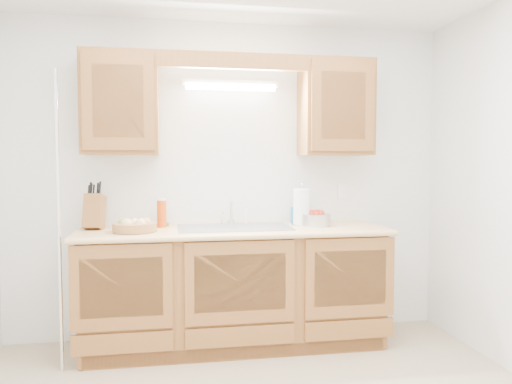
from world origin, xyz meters
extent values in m
cube|color=silver|center=(0.00, 1.50, 1.25)|extent=(3.50, 0.02, 2.50)
cube|color=silver|center=(0.00, -1.50, 1.25)|extent=(3.50, 0.02, 2.50)
cube|color=#905E2A|center=(0.00, 1.20, 0.44)|extent=(2.20, 0.60, 0.86)
cube|color=#EAB97A|center=(0.00, 1.19, 0.88)|extent=(2.30, 0.63, 0.04)
cube|color=#905E2A|center=(-0.83, 1.33, 1.83)|extent=(0.55, 0.33, 0.75)
cube|color=#905E2A|center=(0.83, 1.33, 1.83)|extent=(0.55, 0.33, 0.75)
cube|color=#905E2A|center=(0.00, 1.19, 2.14)|extent=(2.20, 0.05, 0.12)
cylinder|color=white|center=(0.00, 1.40, 1.98)|extent=(0.70, 0.05, 0.05)
cube|color=white|center=(0.00, 1.43, 2.01)|extent=(0.76, 0.06, 0.05)
cube|color=#9E9EA3|center=(0.00, 1.21, 0.90)|extent=(0.84, 0.46, 0.01)
cube|color=#9E9EA3|center=(-0.21, 1.21, 0.82)|extent=(0.39, 0.40, 0.16)
cube|color=#9E9EA3|center=(0.21, 1.21, 0.82)|extent=(0.39, 0.40, 0.16)
cylinder|color=silver|center=(0.00, 1.41, 0.92)|extent=(0.06, 0.06, 0.04)
cylinder|color=silver|center=(0.00, 1.41, 1.00)|extent=(0.02, 0.02, 0.16)
cylinder|color=silver|center=(0.00, 1.35, 1.09)|extent=(0.02, 0.12, 0.02)
cylinder|color=white|center=(0.12, 1.41, 0.96)|extent=(0.03, 0.03, 0.12)
cylinder|color=silver|center=(-1.20, 0.94, 1.00)|extent=(0.03, 0.03, 2.00)
cube|color=white|center=(0.95, 1.49, 1.15)|extent=(0.08, 0.01, 0.12)
cylinder|color=#9E6A3F|center=(-0.73, 1.12, 0.93)|extent=(0.33, 0.33, 0.06)
sphere|color=#D8C67F|center=(-0.78, 1.08, 0.96)|extent=(0.08, 0.08, 0.08)
sphere|color=#D8C67F|center=(-0.68, 1.07, 0.96)|extent=(0.08, 0.08, 0.08)
sphere|color=tan|center=(-0.65, 1.15, 0.96)|extent=(0.07, 0.07, 0.07)
sphere|color=red|center=(-0.74, 1.17, 0.96)|extent=(0.07, 0.07, 0.07)
sphere|color=#72A53F|center=(-0.81, 1.14, 0.96)|extent=(0.07, 0.07, 0.07)
sphere|color=#D8C67F|center=(-0.73, 1.11, 0.96)|extent=(0.08, 0.08, 0.08)
sphere|color=red|center=(-0.70, 1.19, 0.96)|extent=(0.07, 0.07, 0.07)
cube|color=#905E2A|center=(-1.03, 1.33, 1.03)|extent=(0.16, 0.23, 0.28)
cylinder|color=black|center=(-1.06, 1.30, 1.18)|extent=(0.02, 0.04, 0.10)
cylinder|color=black|center=(-1.03, 1.30, 1.18)|extent=(0.02, 0.04, 0.10)
cylinder|color=black|center=(-1.00, 1.30, 1.18)|extent=(0.02, 0.04, 0.10)
cylinder|color=black|center=(-1.05, 1.35, 1.19)|extent=(0.02, 0.04, 0.10)
cylinder|color=black|center=(-1.01, 1.35, 1.19)|extent=(0.02, 0.04, 0.10)
cylinder|color=black|center=(-1.06, 1.38, 1.20)|extent=(0.02, 0.04, 0.10)
cylinder|color=black|center=(-1.00, 1.38, 1.20)|extent=(0.02, 0.04, 0.10)
cylinder|color=#CB430B|center=(-0.54, 1.34, 1.00)|extent=(0.08, 0.08, 0.21)
cylinder|color=white|center=(-0.54, 1.34, 1.11)|extent=(0.07, 0.07, 0.01)
imported|color=#2675BE|center=(0.54, 1.44, 0.99)|extent=(0.11, 0.11, 0.18)
cube|color=#CC333F|center=(-0.54, 1.44, 0.90)|extent=(0.10, 0.07, 0.01)
cube|color=green|center=(-0.54, 1.44, 0.91)|extent=(0.10, 0.07, 0.02)
cylinder|color=silver|center=(0.54, 1.27, 0.91)|extent=(0.16, 0.16, 0.01)
cylinder|color=silver|center=(0.54, 1.27, 1.06)|extent=(0.02, 0.02, 0.33)
cylinder|color=white|center=(0.54, 1.27, 1.05)|extent=(0.17, 0.17, 0.28)
sphere|color=silver|center=(0.54, 1.27, 1.23)|extent=(0.02, 0.02, 0.02)
cylinder|color=silver|center=(0.64, 1.24, 0.95)|extent=(0.32, 0.32, 0.09)
sphere|color=red|center=(0.61, 1.24, 0.99)|extent=(0.06, 0.06, 0.06)
sphere|color=red|center=(0.67, 1.26, 0.99)|extent=(0.06, 0.06, 0.06)
sphere|color=red|center=(0.64, 1.21, 0.99)|extent=(0.06, 0.06, 0.06)
sphere|color=red|center=(0.68, 1.22, 0.99)|extent=(0.06, 0.06, 0.06)
camera|label=1|loc=(-0.48, -2.50, 1.40)|focal=35.00mm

